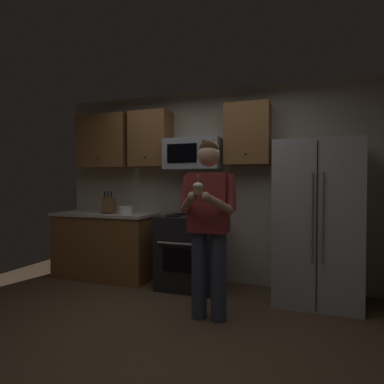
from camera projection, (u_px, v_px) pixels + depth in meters
name	position (u px, v px, depth m)	size (l,w,h in m)	color
ground_plane	(155.00, 335.00, 2.83)	(6.00, 6.00, 0.00)	brown
wall_back	(210.00, 186.00, 4.45)	(4.40, 0.10, 2.60)	#B7AD99
oven_range	(191.00, 251.00, 4.15)	(0.76, 0.70, 0.93)	black
microwave	(194.00, 154.00, 4.23)	(0.74, 0.41, 0.40)	#9EA0A5
refrigerator	(316.00, 222.00, 3.61)	(0.90, 0.75, 1.80)	#B7BABF
cabinet_row_upper	(156.00, 139.00, 4.46)	(2.78, 0.36, 0.76)	brown
counter_left	(105.00, 245.00, 4.60)	(1.44, 0.66, 0.92)	brown
knife_block	(109.00, 205.00, 4.50)	(0.16, 0.15, 0.32)	brown
bowl_large_white	(126.00, 210.00, 4.47)	(0.21, 0.21, 0.10)	white
person	(208.00, 218.00, 3.13)	(0.60, 0.48, 1.76)	#383F59
cupcake	(198.00, 188.00, 2.82)	(0.09, 0.09, 0.17)	#A87F56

